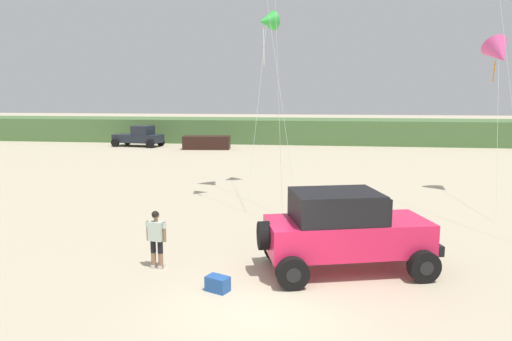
# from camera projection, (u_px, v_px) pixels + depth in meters

# --- Properties ---
(ground_plane) EXTENTS (220.00, 220.00, 0.00)m
(ground_plane) POSITION_uv_depth(u_px,v_px,m) (263.00, 309.00, 10.62)
(ground_plane) COLOR #C1B293
(dune_ridge) EXTENTS (90.00, 6.97, 2.39)m
(dune_ridge) POSITION_uv_depth(u_px,v_px,m) (329.00, 131.00, 48.16)
(dune_ridge) COLOR #4C703D
(dune_ridge) RESTS_ON ground_plane
(jeep) EXTENTS (5.02, 3.45, 2.26)m
(jeep) POSITION_uv_depth(u_px,v_px,m) (345.00, 229.00, 12.74)
(jeep) COLOR #EA2151
(jeep) RESTS_ON ground_plane
(person_watching) EXTENTS (0.62, 0.35, 1.67)m
(person_watching) POSITION_uv_depth(u_px,v_px,m) (156.00, 236.00, 12.98)
(person_watching) COLOR #8C664C
(person_watching) RESTS_ON ground_plane
(cooler_box) EXTENTS (0.66, 0.55, 0.38)m
(cooler_box) POSITION_uv_depth(u_px,v_px,m) (218.00, 284.00, 11.57)
(cooler_box) COLOR #23519E
(cooler_box) RESTS_ON ground_plane
(distant_pickup) EXTENTS (4.84, 3.01, 1.98)m
(distant_pickup) POSITION_uv_depth(u_px,v_px,m) (139.00, 137.00, 44.35)
(distant_pickup) COLOR #1E232D
(distant_pickup) RESTS_ON ground_plane
(distant_sedan) EXTENTS (4.36, 2.15, 1.20)m
(distant_sedan) POSITION_uv_depth(u_px,v_px,m) (207.00, 142.00, 42.18)
(distant_sedan) COLOR black
(distant_sedan) RESTS_ON ground_plane
(kite_green_box) EXTENTS (1.49, 6.16, 9.06)m
(kite_green_box) POSITION_uv_depth(u_px,v_px,m) (267.00, 21.00, 23.26)
(kite_green_box) COLOR green
(kite_green_box) RESTS_ON ground_plane
(kite_pink_ribbon) EXTENTS (2.18, 5.94, 7.69)m
(kite_pink_ribbon) POSITION_uv_depth(u_px,v_px,m) (499.00, 53.00, 21.44)
(kite_pink_ribbon) COLOR #E04C93
(kite_pink_ribbon) RESTS_ON ground_plane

